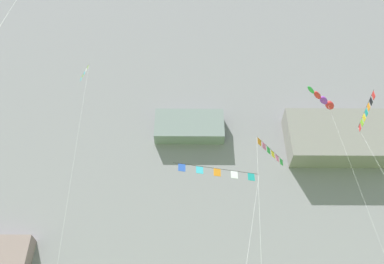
% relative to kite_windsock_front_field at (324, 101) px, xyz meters
% --- Properties ---
extents(cliff_face, '(180.00, 30.88, 77.81)m').
position_rel_kite_windsock_front_field_xyz_m(cliff_face, '(-15.73, 28.35, 6.46)').
color(cliff_face, gray).
rests_on(cliff_face, ground).
extents(kite_windsock_front_field, '(4.61, 5.90, 33.21)m').
position_rel_kite_windsock_front_field_xyz_m(kite_windsock_front_field, '(0.00, 0.00, 0.00)').
color(kite_windsock_front_field, red).
rests_on(kite_windsock_front_field, ground).
extents(kite_banner_upper_mid, '(6.32, 5.67, 16.69)m').
position_rel_kite_windsock_front_field_xyz_m(kite_banner_upper_mid, '(-13.69, -11.16, -16.57)').
color(kite_banner_upper_mid, black).
rests_on(kite_banner_upper_mid, ground).
extents(kite_banner_low_right, '(3.49, 4.05, 16.66)m').
position_rel_kite_windsock_front_field_xyz_m(kite_banner_low_right, '(-10.48, -13.81, -16.90)').
color(kite_banner_low_right, black).
rests_on(kite_banner_low_right, ground).
extents(kite_banner_upper_left, '(1.38, 5.50, 22.22)m').
position_rel_kite_windsock_front_field_xyz_m(kite_banner_upper_left, '(-1.57, -11.08, -11.36)').
color(kite_banner_upper_left, black).
rests_on(kite_banner_upper_left, ground).
extents(kite_banner_upper_right, '(3.35, 4.74, 33.10)m').
position_rel_kite_windsock_front_field_xyz_m(kite_banner_upper_right, '(-26.74, -4.63, -4.72)').
color(kite_banner_upper_right, black).
rests_on(kite_banner_upper_right, ground).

